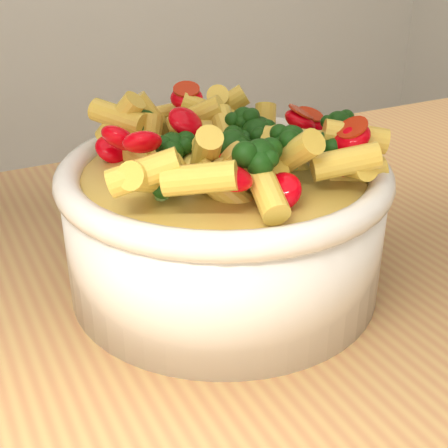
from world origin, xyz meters
name	(u,v)px	position (x,y,z in m)	size (l,w,h in m)	color
table	(253,412)	(0.00, 0.00, 0.80)	(1.20, 0.80, 0.90)	#A97F48
serving_bowl	(224,222)	(0.00, 0.05, 0.96)	(0.26, 0.26, 0.11)	white
pasta_salad	(224,141)	(0.00, 0.05, 1.03)	(0.21, 0.21, 0.05)	#EFCE4B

